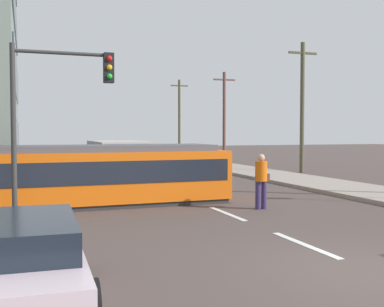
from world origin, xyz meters
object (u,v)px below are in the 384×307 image
object	(u,v)px
city_bus	(119,158)
parked_sedan_near	(8,260)
streetcar_tram	(96,174)
traffic_light_mast	(56,96)
utility_pole_mid	(302,105)
utility_pole_far	(224,115)
pedestrian_crossing	(261,178)
utility_pole_distant	(179,116)

from	to	relation	value
city_bus	parked_sedan_near	bearing A→B (deg)	-105.63
streetcar_tram	city_bus	world-z (taller)	streetcar_tram
traffic_light_mast	parked_sedan_near	bearing A→B (deg)	-99.01
city_bus	utility_pole_mid	xyz separation A→B (m)	(10.54, 0.12, 2.82)
streetcar_tram	city_bus	size ratio (longest dim) A/B	1.68
traffic_light_mast	utility_pole_far	xyz separation A→B (m)	(14.02, 20.97, 0.39)
pedestrian_crossing	utility_pole_distant	xyz separation A→B (m)	(8.18, 33.28, 3.05)
streetcar_tram	traffic_light_mast	bearing A→B (deg)	-126.42
utility_pole_mid	pedestrian_crossing	bearing A→B (deg)	-127.45
city_bus	utility_pole_mid	distance (m)	10.91
pedestrian_crossing	parked_sedan_near	xyz separation A→B (m)	(-6.97, -6.08, -0.32)
streetcar_tram	utility_pole_distant	distance (m)	33.42
city_bus	pedestrian_crossing	bearing A→B (deg)	-77.89
utility_pole_mid	city_bus	bearing A→B (deg)	-179.36
utility_pole_mid	traffic_light_mast	bearing A→B (deg)	-144.67
parked_sedan_near	pedestrian_crossing	bearing A→B (deg)	41.10
pedestrian_crossing	traffic_light_mast	size ratio (longest dim) A/B	0.36
parked_sedan_near	utility_pole_mid	xyz separation A→B (m)	(15.22, 16.86, 3.26)
utility_pole_far	utility_pole_distant	xyz separation A→B (m)	(0.04, 11.55, 0.30)
utility_pole_far	traffic_light_mast	bearing A→B (deg)	-123.77
pedestrian_crossing	utility_pole_far	size ratio (longest dim) A/B	0.24
utility_pole_mid	utility_pole_far	bearing A→B (deg)	90.61
pedestrian_crossing	utility_pole_far	world-z (taller)	utility_pole_far
parked_sedan_near	traffic_light_mast	distance (m)	7.42
utility_pole_mid	utility_pole_distant	world-z (taller)	utility_pole_distant
parked_sedan_near	utility_pole_far	distance (m)	31.79
traffic_light_mast	utility_pole_far	world-z (taller)	utility_pole_far
utility_pole_far	city_bus	bearing A→B (deg)	-133.29
utility_pole_far	streetcar_tram	bearing A→B (deg)	-123.51
pedestrian_crossing	traffic_light_mast	bearing A→B (deg)	172.71
city_bus	utility_pole_distant	world-z (taller)	utility_pole_distant
traffic_light_mast	utility_pole_mid	xyz separation A→B (m)	(14.14, 10.02, 0.58)
traffic_light_mast	utility_pole_mid	world-z (taller)	utility_pole_mid
utility_pole_mid	utility_pole_distant	distance (m)	22.50
traffic_light_mast	utility_pole_far	distance (m)	25.23
utility_pole_far	utility_pole_distant	world-z (taller)	utility_pole_distant
streetcar_tram	parked_sedan_near	world-z (taller)	streetcar_tram
city_bus	traffic_light_mast	bearing A→B (deg)	-109.96
utility_pole_mid	utility_pole_distant	size ratio (longest dim) A/B	0.97
utility_pole_distant	utility_pole_far	bearing A→B (deg)	-90.18
parked_sedan_near	streetcar_tram	bearing A→B (deg)	74.43
utility_pole_mid	utility_pole_far	xyz separation A→B (m)	(-0.12, 10.95, -0.19)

